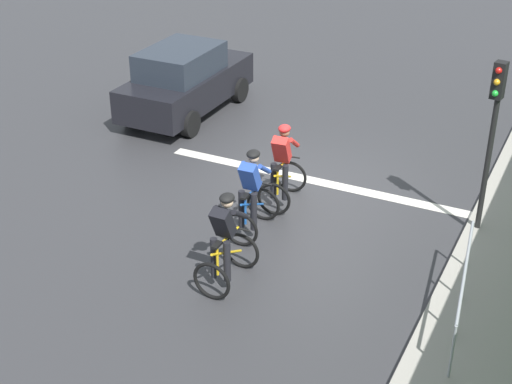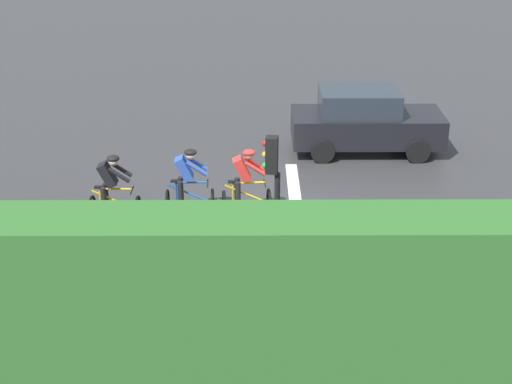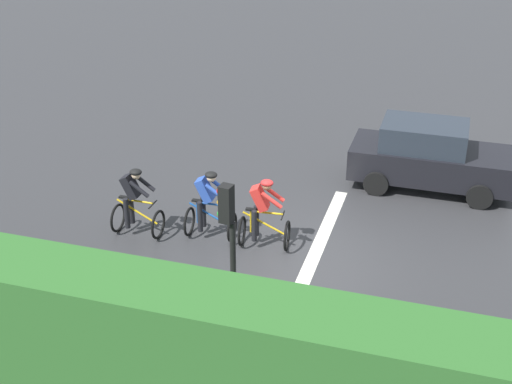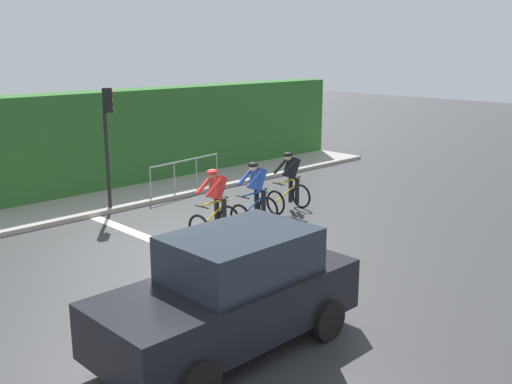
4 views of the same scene
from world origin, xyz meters
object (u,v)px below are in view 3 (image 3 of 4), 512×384
Objects in this scene: traffic_light_near_crossing at (229,248)px; pedestrian_railing_kerbside at (78,303)px; cyclist_second at (208,206)px; cyclist_mid at (263,215)px; car_black at (429,156)px; cyclist_lead at (135,203)px.

pedestrian_railing_kerbside is at bearing 96.33° from traffic_light_near_crossing.
cyclist_second is at bearing -13.35° from pedestrian_railing_kerbside.
cyclist_mid is (-0.03, -1.28, 0.00)m from cyclist_second.
cyclist_second is 0.40× the size of car_black.
car_black reaches higher than cyclist_mid.
cyclist_lead and cyclist_second have the same top height.
traffic_light_near_crossing is (-7.87, 2.71, 1.35)m from car_black.
cyclist_lead is at bearing 125.87° from car_black.
cyclist_lead is 3.78m from pedestrian_railing_kerbside.
cyclist_mid is at bearing -83.86° from cyclist_lead.
traffic_light_near_crossing reaches higher than cyclist_mid.
car_black is at bearing -38.06° from cyclist_mid.
pedestrian_railing_kerbside is (-4.06, 0.96, -0.03)m from cyclist_second.
cyclist_lead is 1.00× the size of cyclist_mid.
traffic_light_near_crossing is at bearing -171.80° from cyclist_mid.
pedestrian_railing_kerbside is (-4.03, 2.25, -0.03)m from cyclist_mid.
traffic_light_near_crossing is at bearing -83.67° from pedestrian_railing_kerbside.
cyclist_lead is at bearing 101.90° from cyclist_second.
car_black reaches higher than cyclist_second.
cyclist_lead is 7.62m from car_black.
cyclist_lead is at bearing 10.38° from pedestrian_railing_kerbside.
cyclist_second is 0.57× the size of pedestrian_railing_kerbside.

